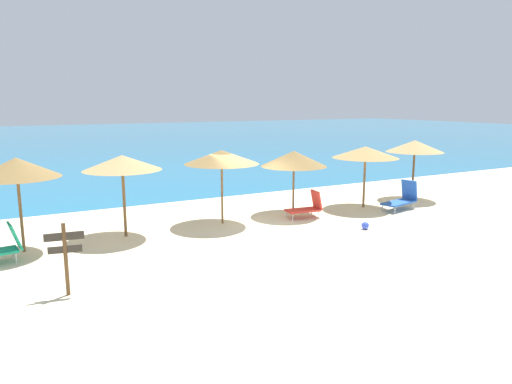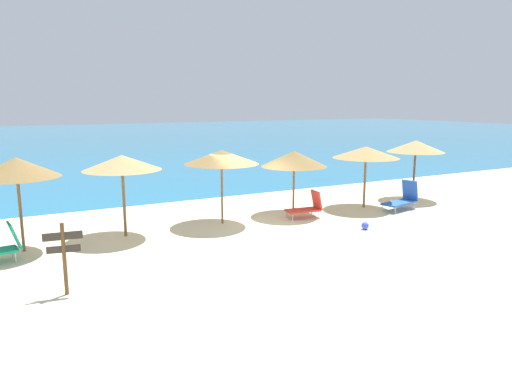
# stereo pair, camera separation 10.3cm
# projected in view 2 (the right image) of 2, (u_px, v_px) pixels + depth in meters

# --- Properties ---
(ground_plane) EXTENTS (160.00, 160.00, 0.00)m
(ground_plane) POSITION_uv_depth(u_px,v_px,m) (252.00, 225.00, 16.82)
(ground_plane) COLOR beige
(sea_water) EXTENTS (160.00, 76.32, 0.01)m
(sea_water) POSITION_uv_depth(u_px,v_px,m) (76.00, 140.00, 54.32)
(sea_water) COLOR #1E6B93
(sea_water) RESTS_ON ground_plane
(beach_umbrella_0) EXTENTS (2.38, 2.38, 2.75)m
(beach_umbrella_0) POSITION_uv_depth(u_px,v_px,m) (16.00, 168.00, 13.44)
(beach_umbrella_0) COLOR brown
(beach_umbrella_0) RESTS_ON ground_plane
(beach_umbrella_1) EXTENTS (2.46, 2.46, 2.64)m
(beach_umbrella_1) POSITION_uv_depth(u_px,v_px,m) (122.00, 163.00, 15.01)
(beach_umbrella_1) COLOR brown
(beach_umbrella_1) RESTS_ON ground_plane
(beach_umbrella_2) EXTENTS (2.63, 2.63, 2.63)m
(beach_umbrella_2) POSITION_uv_depth(u_px,v_px,m) (222.00, 157.00, 16.63)
(beach_umbrella_2) COLOR brown
(beach_umbrella_2) RESTS_ON ground_plane
(beach_umbrella_3) EXTENTS (2.52, 2.52, 2.45)m
(beach_umbrella_3) POSITION_uv_depth(u_px,v_px,m) (294.00, 159.00, 18.10)
(beach_umbrella_3) COLOR brown
(beach_umbrella_3) RESTS_ON ground_plane
(beach_umbrella_4) EXTENTS (2.68, 2.68, 2.51)m
(beach_umbrella_4) POSITION_uv_depth(u_px,v_px,m) (366.00, 152.00, 19.24)
(beach_umbrella_4) COLOR brown
(beach_umbrella_4) RESTS_ON ground_plane
(beach_umbrella_5) EXTENTS (2.48, 2.48, 2.62)m
(beach_umbrella_5) POSITION_uv_depth(u_px,v_px,m) (416.00, 146.00, 20.91)
(beach_umbrella_5) COLOR brown
(beach_umbrella_5) RESTS_ON ground_plane
(lounge_chair_0) EXTENTS (1.37, 0.77, 1.01)m
(lounge_chair_0) POSITION_uv_depth(u_px,v_px,m) (307.00, 207.00, 17.83)
(lounge_chair_0) COLOR red
(lounge_chair_0) RESTS_ON ground_plane
(lounge_chair_2) EXTENTS (1.77, 1.02, 1.15)m
(lounge_chair_2) POSITION_uv_depth(u_px,v_px,m) (402.00, 199.00, 19.21)
(lounge_chair_2) COLOR blue
(lounge_chair_2) RESTS_ON ground_plane
(wooden_signpost) EXTENTS (0.84, 0.17, 1.67)m
(wooden_signpost) POSITION_uv_depth(u_px,v_px,m) (64.00, 252.00, 10.59)
(wooden_signpost) COLOR brown
(wooden_signpost) RESTS_ON ground_plane
(beach_ball) EXTENTS (0.26, 0.26, 0.26)m
(beach_ball) POSITION_uv_depth(u_px,v_px,m) (365.00, 226.00, 16.22)
(beach_ball) COLOR blue
(beach_ball) RESTS_ON ground_plane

